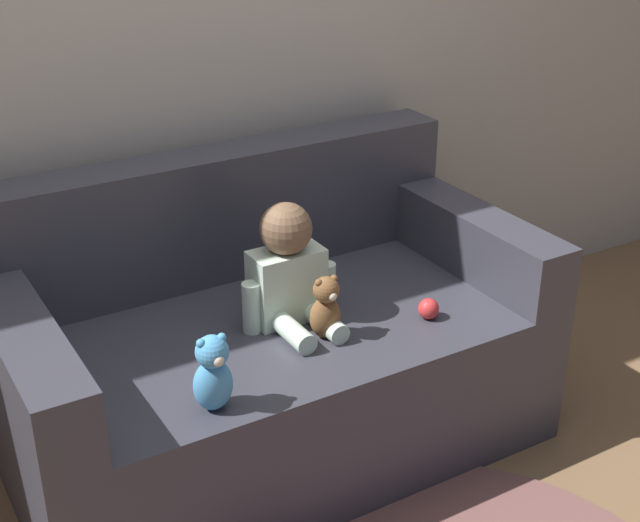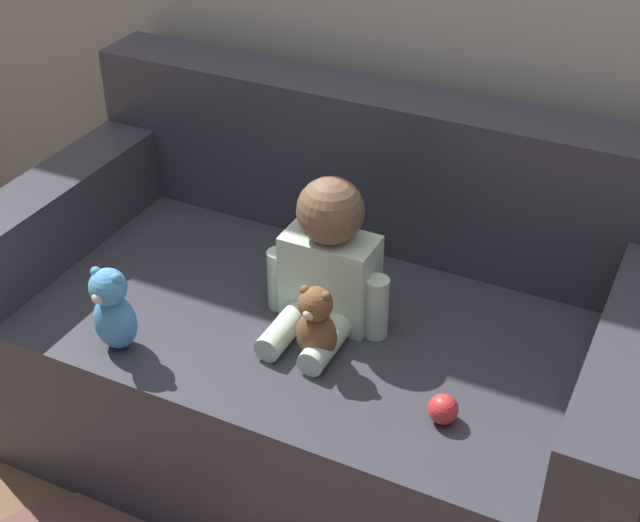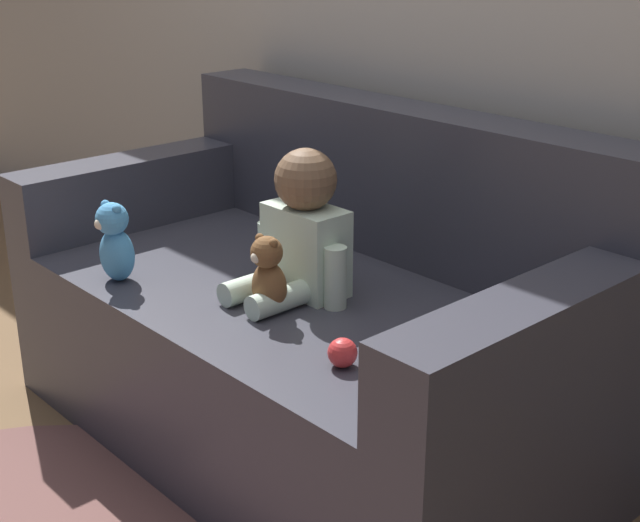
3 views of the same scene
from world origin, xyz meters
name	(u,v)px [view 2 (image 2 of 3)]	position (x,y,z in m)	size (l,w,h in m)	color
ground_plane	(320,440)	(0.00, 0.00, 0.00)	(12.00, 12.00, 0.00)	brown
couch	(329,339)	(0.00, 0.05, 0.32)	(1.63, 0.90, 0.89)	#383842
person_baby	(327,264)	(0.04, -0.04, 0.63)	(0.31, 0.30, 0.37)	silver
teddy_bear_brown	(316,324)	(0.08, -0.19, 0.57)	(0.10, 0.09, 0.20)	brown
plush_toy_side	(113,310)	(-0.35, -0.35, 0.58)	(0.10, 0.10, 0.22)	#4C9EDB
toy_ball	(443,409)	(0.41, -0.25, 0.50)	(0.06, 0.06, 0.06)	red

